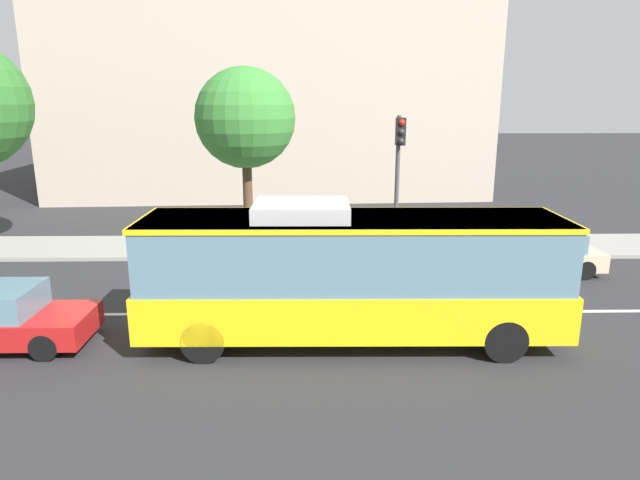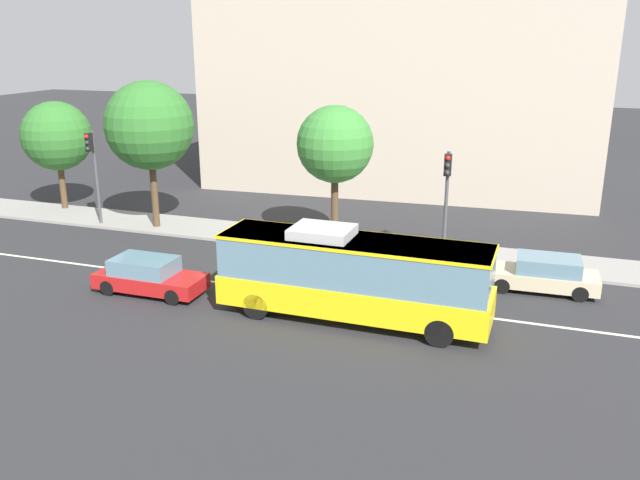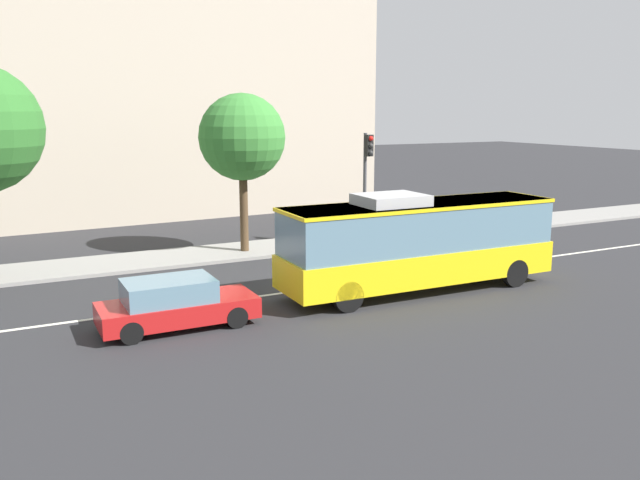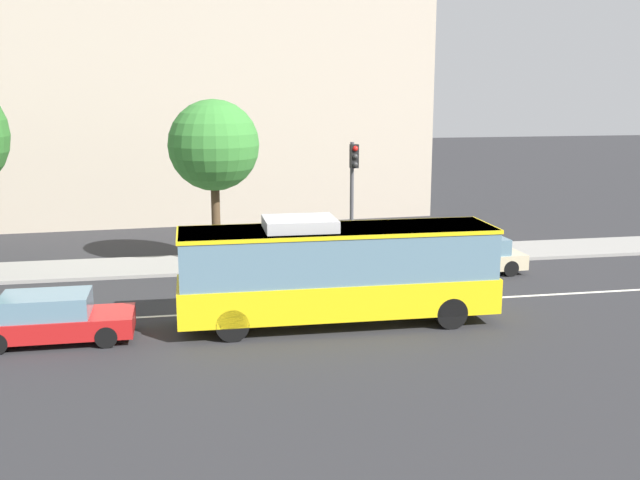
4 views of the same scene
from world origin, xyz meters
name	(u,v)px [view 3 (image 3 of 4)]	position (x,y,z in m)	size (l,w,h in m)	color
ground_plane	(334,286)	(0.00, 0.00, 0.00)	(160.00, 160.00, 0.00)	#28282B
sidewalk_kerb	(263,249)	(0.00, 6.82, 0.07)	(80.00, 3.30, 0.14)	gray
lane_centre_line	(334,286)	(0.00, 0.00, 0.01)	(76.00, 0.16, 0.01)	silver
transit_bus	(419,240)	(2.38, -1.78, 1.81)	(10.03, 2.62, 3.46)	yellow
sedan_red	(175,304)	(-6.22, -1.91, 0.72)	(4.51, 1.83, 1.46)	#B21919
sedan_beige	(468,230)	(8.99, 3.56, 0.72)	(4.55, 1.94, 1.46)	#C6B793
traffic_light_mid_block	(367,170)	(4.59, 5.48, 3.56)	(0.34, 0.62, 5.20)	#47474C
street_tree_kerbside_left	(242,138)	(-0.97, 6.54, 5.05)	(3.70, 3.70, 6.94)	#4C3823
office_block_background	(143,101)	(-1.17, 25.12, 6.80)	(26.22, 19.22, 13.60)	#B7A893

